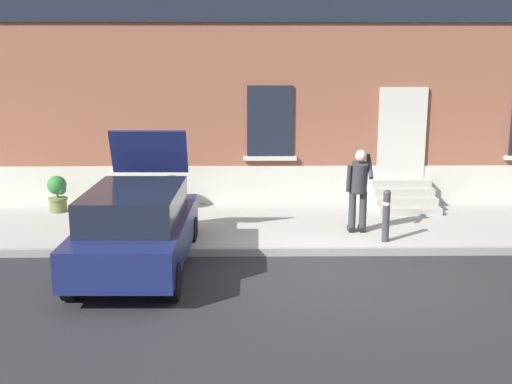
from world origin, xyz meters
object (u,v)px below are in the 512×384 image
object	(u,v)px
bollard_near_person	(386,214)
planter_olive	(58,193)
hatchback_car_navy	(137,227)
person_on_phone	(359,185)
planter_terracotta	(172,192)

from	to	relation	value
bollard_near_person	planter_olive	xyz separation A→B (m)	(-7.15, 2.50, -0.11)
bollard_near_person	planter_olive	world-z (taller)	bollard_near_person
hatchback_car_navy	person_on_phone	xyz separation A→B (m)	(4.21, 1.82, 0.35)
person_on_phone	planter_olive	distance (m)	6.98
person_on_phone	planter_terracotta	distance (m)	4.53
bollard_near_person	person_on_phone	size ratio (longest dim) A/B	0.60
bollard_near_person	hatchback_car_navy	bearing A→B (deg)	-165.66
hatchback_car_navy	planter_terracotta	xyz separation A→B (m)	(0.16, 3.79, -0.19)
planter_olive	planter_terracotta	distance (m)	2.66
planter_olive	bollard_near_person	bearing A→B (deg)	-19.29
hatchback_car_navy	bollard_near_person	bearing A→B (deg)	14.34
planter_terracotta	person_on_phone	bearing A→B (deg)	-25.86
bollard_near_person	person_on_phone	bearing A→B (deg)	124.70
person_on_phone	planter_terracotta	size ratio (longest dim) A/B	2.03
person_on_phone	planter_terracotta	xyz separation A→B (m)	(-4.05, 1.96, -0.54)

